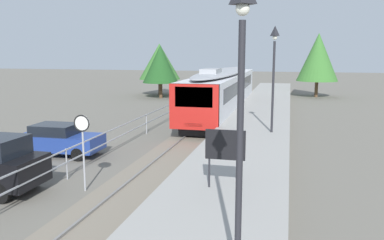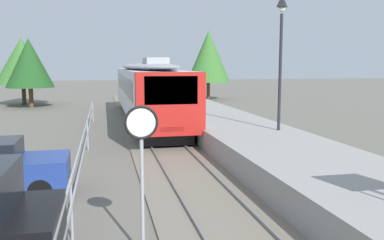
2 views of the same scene
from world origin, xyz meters
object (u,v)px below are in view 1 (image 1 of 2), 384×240
commuter_train (223,88)px  parked_hatchback_blue (59,139)px  platform_lamp_near_end (241,73)px  platform_notice_board (225,147)px  platform_lamp_mid_platform (274,59)px  speed_limit_sign (82,134)px

commuter_train → parked_hatchback_blue: bearing=-112.0°
platform_lamp_near_end → platform_notice_board: bearing=102.0°
parked_hatchback_blue → platform_lamp_near_end: bearing=-45.0°
platform_lamp_mid_platform → parked_hatchback_blue: platform_lamp_mid_platform is taller
commuter_train → platform_notice_board: size_ratio=10.84×
platform_lamp_near_end → platform_notice_board: (-0.98, 4.62, -2.44)m
platform_lamp_near_end → commuter_train: bearing=100.2°
speed_limit_sign → platform_notice_board: bearing=-10.9°
commuter_train → platform_lamp_mid_platform: bearing=-67.4°
speed_limit_sign → parked_hatchback_blue: size_ratio=0.69×
platform_lamp_mid_platform → commuter_train: bearing=112.6°
platform_lamp_mid_platform → parked_hatchback_blue: size_ratio=1.32×
platform_lamp_mid_platform → speed_limit_sign: size_ratio=1.91×
platform_lamp_mid_platform → parked_hatchback_blue: bearing=-159.5°
commuter_train → platform_lamp_mid_platform: (4.28, -10.27, 2.48)m
platform_notice_board → platform_lamp_mid_platform: bearing=83.8°
platform_notice_board → platform_lamp_near_end: bearing=-78.0°
commuter_train → platform_notice_board: bearing=-80.3°
speed_limit_sign → parked_hatchback_blue: speed_limit_sign is taller
speed_limit_sign → parked_hatchback_blue: bearing=130.7°
platform_lamp_near_end → speed_limit_sign: platform_lamp_near_end is taller
commuter_train → platform_lamp_near_end: (4.28, -23.91, 2.48)m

